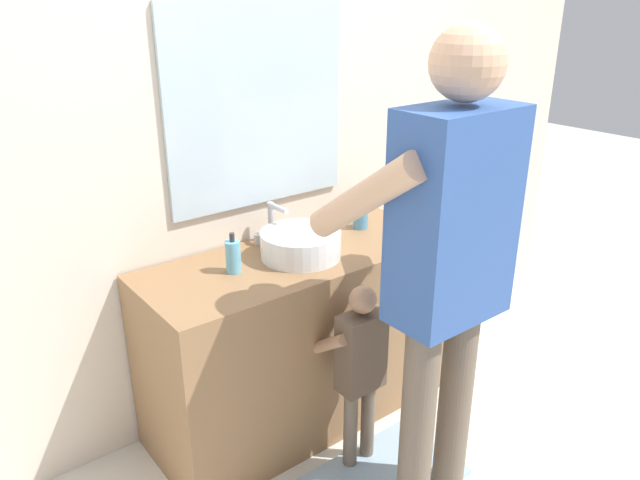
% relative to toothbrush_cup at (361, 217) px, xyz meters
% --- Properties ---
extents(ground_plane, '(14.00, 14.00, 0.00)m').
position_rel_toothbrush_cup_xyz_m(ground_plane, '(-0.42, -0.38, -0.86)').
color(ground_plane, silver).
extents(back_wall, '(4.40, 0.10, 2.70)m').
position_rel_toothbrush_cup_xyz_m(back_wall, '(-0.42, 0.24, 0.49)').
color(back_wall, beige).
rests_on(back_wall, ground).
extents(vanity_cabinet, '(1.35, 0.54, 0.81)m').
position_rel_toothbrush_cup_xyz_m(vanity_cabinet, '(-0.42, -0.08, -0.46)').
color(vanity_cabinet, olive).
rests_on(vanity_cabinet, ground).
extents(sink_basin, '(0.34, 0.34, 0.11)m').
position_rel_toothbrush_cup_xyz_m(sink_basin, '(-0.42, -0.10, 0.00)').
color(sink_basin, white).
rests_on(sink_basin, vanity_cabinet).
extents(faucet, '(0.18, 0.14, 0.18)m').
position_rel_toothbrush_cup_xyz_m(faucet, '(-0.42, 0.11, 0.03)').
color(faucet, '#B7BABF').
rests_on(faucet, vanity_cabinet).
extents(toothbrush_cup, '(0.07, 0.07, 0.21)m').
position_rel_toothbrush_cup_xyz_m(toothbrush_cup, '(0.00, 0.00, 0.00)').
color(toothbrush_cup, '#4C8EB2').
rests_on(toothbrush_cup, vanity_cabinet).
extents(soap_bottle, '(0.06, 0.06, 0.16)m').
position_rel_toothbrush_cup_xyz_m(soap_bottle, '(-0.72, -0.06, 0.01)').
color(soap_bottle, '#66B2D1').
rests_on(soap_bottle, vanity_cabinet).
extents(bath_mat, '(0.64, 0.40, 0.02)m').
position_rel_toothbrush_cup_xyz_m(bath_mat, '(-0.42, -0.63, -0.85)').
color(bath_mat, '#99B7CC').
rests_on(bath_mat, ground).
extents(child_toddler, '(0.25, 0.25, 0.82)m').
position_rel_toothbrush_cup_xyz_m(child_toddler, '(-0.42, -0.48, -0.37)').
color(child_toddler, '#6B5B4C').
rests_on(child_toddler, ground).
extents(adult_parent, '(0.54, 0.57, 1.75)m').
position_rel_toothbrush_cup_xyz_m(adult_parent, '(-0.32, -0.79, 0.19)').
color(adult_parent, '#6B5B4C').
rests_on(adult_parent, ground).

